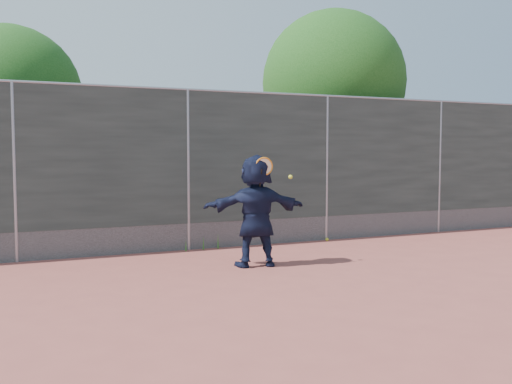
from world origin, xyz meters
name	(u,v)px	position (x,y,z in m)	size (l,w,h in m)	color
ground	(267,291)	(0.00, 0.00, 0.00)	(80.00, 80.00, 0.00)	#9E4C42
player	(256,211)	(0.53, 1.57, 0.90)	(1.67, 0.53, 1.80)	black
ball_ground	(327,239)	(2.93, 3.35, 0.03)	(0.07, 0.07, 0.07)	gold
fence	(188,166)	(0.00, 3.50, 1.58)	(20.00, 0.06, 3.03)	#38423D
swing_action	(267,169)	(0.63, 1.37, 1.58)	(0.68, 0.14, 0.51)	orange
tree_right	(339,87)	(4.68, 5.75, 3.49)	(3.78, 3.60, 5.39)	#382314
tree_left	(18,101)	(-2.85, 6.55, 2.94)	(3.15, 3.00, 4.53)	#382314
weed_clump	(206,242)	(0.29, 3.38, 0.13)	(0.68, 0.07, 0.30)	#387226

